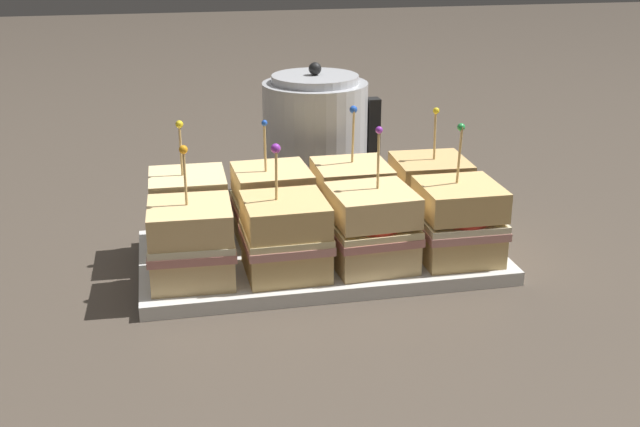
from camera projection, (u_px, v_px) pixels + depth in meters
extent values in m
plane|color=#4C4238|center=(320.00, 263.00, 1.08)|extent=(6.00, 6.00, 0.00)
cube|color=silver|center=(320.00, 259.00, 1.08)|extent=(0.47, 0.24, 0.01)
cube|color=silver|center=(320.00, 253.00, 1.07)|extent=(0.47, 0.24, 0.01)
cube|color=#DBB77A|center=(193.00, 264.00, 0.98)|extent=(0.10, 0.10, 0.04)
cube|color=tan|center=(191.00, 246.00, 0.97)|extent=(0.11, 0.11, 0.01)
cube|color=beige|center=(191.00, 239.00, 0.97)|extent=(0.11, 0.11, 0.01)
cube|color=#E8C281|center=(190.00, 221.00, 0.96)|extent=(0.10, 0.10, 0.04)
cylinder|color=tan|center=(185.00, 181.00, 0.95)|extent=(0.00, 0.01, 0.08)
sphere|color=orange|center=(183.00, 150.00, 0.93)|extent=(0.01, 0.01, 0.01)
cube|color=tan|center=(286.00, 258.00, 1.00)|extent=(0.10, 0.10, 0.04)
cube|color=tan|center=(286.00, 240.00, 0.99)|extent=(0.11, 0.11, 0.01)
cube|color=beige|center=(285.00, 233.00, 0.99)|extent=(0.10, 0.10, 0.01)
cube|color=#E0B771|center=(285.00, 215.00, 0.98)|extent=(0.10, 0.10, 0.04)
cylinder|color=tan|center=(276.00, 178.00, 0.96)|extent=(0.00, 0.01, 0.08)
sphere|color=purple|center=(276.00, 148.00, 0.95)|extent=(0.01, 0.01, 0.01)
cube|color=#DBB77A|center=(371.00, 250.00, 1.02)|extent=(0.10, 0.10, 0.04)
cube|color=tan|center=(372.00, 233.00, 1.01)|extent=(0.11, 0.11, 0.01)
cube|color=beige|center=(372.00, 226.00, 1.01)|extent=(0.11, 0.11, 0.01)
cylinder|color=red|center=(376.00, 226.00, 0.99)|extent=(0.06, 0.06, 0.00)
cube|color=#E8C281|center=(372.00, 205.00, 1.00)|extent=(0.10, 0.10, 0.04)
cylinder|color=tan|center=(378.00, 163.00, 0.99)|extent=(0.00, 0.00, 0.09)
sphere|color=purple|center=(379.00, 130.00, 0.98)|extent=(0.01, 0.01, 0.01)
cube|color=tan|center=(457.00, 244.00, 1.04)|extent=(0.10, 0.10, 0.04)
cube|color=tan|center=(458.00, 226.00, 1.03)|extent=(0.11, 0.11, 0.01)
cube|color=beige|center=(458.00, 219.00, 1.03)|extent=(0.10, 0.10, 0.01)
cylinder|color=red|center=(463.00, 219.00, 1.01)|extent=(0.07, 0.07, 0.00)
cube|color=#E0B771|center=(459.00, 199.00, 1.02)|extent=(0.10, 0.10, 0.04)
cylinder|color=tan|center=(459.00, 159.00, 1.01)|extent=(0.00, 0.01, 0.09)
sphere|color=green|center=(461.00, 127.00, 0.99)|extent=(0.01, 0.01, 0.01)
cube|color=beige|center=(190.00, 232.00, 1.08)|extent=(0.10, 0.10, 0.04)
cube|color=tan|center=(189.00, 215.00, 1.07)|extent=(0.11, 0.11, 0.01)
cube|color=beige|center=(189.00, 208.00, 1.07)|extent=(0.10, 0.10, 0.01)
cylinder|color=red|center=(189.00, 208.00, 1.05)|extent=(0.07, 0.07, 0.00)
cube|color=beige|center=(188.00, 189.00, 1.06)|extent=(0.10, 0.10, 0.04)
cylinder|color=tan|center=(181.00, 153.00, 1.04)|extent=(0.00, 0.01, 0.08)
sphere|color=yellow|center=(179.00, 124.00, 1.03)|extent=(0.01, 0.01, 0.01)
cube|color=#DBB77A|center=(273.00, 225.00, 1.11)|extent=(0.10, 0.10, 0.04)
cube|color=#B26B60|center=(272.00, 208.00, 1.10)|extent=(0.11, 0.11, 0.01)
cube|color=beige|center=(272.00, 202.00, 1.09)|extent=(0.11, 0.11, 0.01)
cylinder|color=red|center=(274.00, 202.00, 1.08)|extent=(0.07, 0.07, 0.00)
cube|color=#E8C281|center=(272.00, 183.00, 1.08)|extent=(0.10, 0.10, 0.04)
cylinder|color=tan|center=(265.00, 150.00, 1.06)|extent=(0.00, 0.01, 0.08)
sphere|color=blue|center=(264.00, 123.00, 1.05)|extent=(0.01, 0.01, 0.01)
cube|color=#DBB77A|center=(351.00, 219.00, 1.13)|extent=(0.10, 0.10, 0.04)
cube|color=#B26B60|center=(351.00, 203.00, 1.12)|extent=(0.10, 0.10, 0.01)
cube|color=beige|center=(351.00, 197.00, 1.11)|extent=(0.10, 0.10, 0.01)
cylinder|color=red|center=(355.00, 196.00, 1.10)|extent=(0.06, 0.06, 0.00)
cube|color=#E8C281|center=(352.00, 178.00, 1.10)|extent=(0.10, 0.10, 0.04)
cylinder|color=tan|center=(353.00, 139.00, 1.09)|extent=(0.00, 0.01, 0.09)
sphere|color=blue|center=(353.00, 110.00, 1.08)|extent=(0.01, 0.01, 0.01)
cube|color=tan|center=(428.00, 213.00, 1.15)|extent=(0.10, 0.10, 0.04)
cube|color=#B26B60|center=(429.00, 197.00, 1.14)|extent=(0.11, 0.11, 0.01)
cube|color=beige|center=(429.00, 191.00, 1.14)|extent=(0.11, 0.11, 0.01)
cylinder|color=red|center=(434.00, 190.00, 1.12)|extent=(0.06, 0.06, 0.00)
cube|color=tan|center=(430.00, 172.00, 1.13)|extent=(0.10, 0.10, 0.04)
cylinder|color=tan|center=(435.00, 138.00, 1.11)|extent=(0.00, 0.01, 0.08)
sphere|color=yellow|center=(436.00, 111.00, 1.10)|extent=(0.01, 0.01, 0.01)
cylinder|color=#B7BABF|center=(315.00, 142.00, 1.29)|extent=(0.17, 0.17, 0.19)
cylinder|color=#B7BABF|center=(315.00, 79.00, 1.25)|extent=(0.14, 0.14, 0.01)
sphere|color=black|center=(315.00, 69.00, 1.24)|extent=(0.02, 0.02, 0.02)
cube|color=black|center=(373.00, 133.00, 1.30)|extent=(0.02, 0.02, 0.12)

